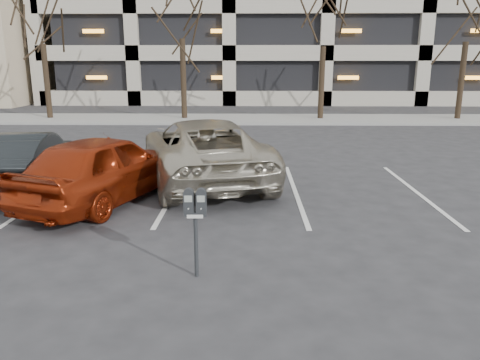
% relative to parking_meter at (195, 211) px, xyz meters
% --- Properties ---
extents(ground, '(140.00, 140.00, 0.00)m').
position_rel_parking_meter_xyz_m(ground, '(0.41, 2.13, -0.96)').
color(ground, '#28282B').
rests_on(ground, ground).
extents(sidewalk, '(80.00, 4.00, 0.12)m').
position_rel_parking_meter_xyz_m(sidewalk, '(0.41, 18.13, -0.90)').
color(sidewalk, gray).
rests_on(sidewalk, ground).
extents(stall_lines, '(16.90, 5.20, 0.00)m').
position_rel_parking_meter_xyz_m(stall_lines, '(-0.99, 4.43, -0.95)').
color(stall_lines, silver).
rests_on(stall_lines, ground).
extents(parking_meter, '(0.32, 0.13, 1.25)m').
position_rel_parking_meter_xyz_m(parking_meter, '(0.00, 0.00, 0.00)').
color(parking_meter, black).
rests_on(parking_meter, ground).
extents(suv_silver, '(4.04, 6.14, 1.57)m').
position_rel_parking_meter_xyz_m(suv_silver, '(-0.41, 5.47, -0.17)').
color(suv_silver, '#BBB4A0').
rests_on(suv_silver, ground).
extents(car_red, '(3.16, 4.69, 1.48)m').
position_rel_parking_meter_xyz_m(car_red, '(-2.34, 3.60, -0.22)').
color(car_red, maroon).
rests_on(car_red, ground).
extents(car_dark, '(1.94, 4.25, 1.35)m').
position_rel_parking_meter_xyz_m(car_dark, '(-4.55, 4.68, -0.28)').
color(car_dark, black).
rests_on(car_dark, ground).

